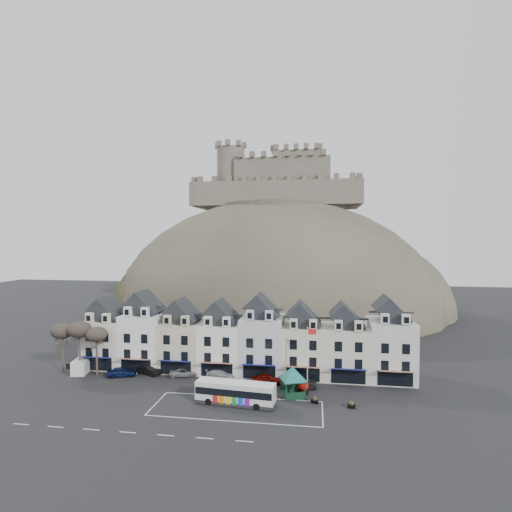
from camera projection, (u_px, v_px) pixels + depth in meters
The scene contains 21 objects.
ground at pixel (220, 411), 50.92m from camera, with size 300.00×300.00×0.00m, color black.
coach_bay_markings at pixel (237, 408), 51.86m from camera, with size 22.00×7.50×0.01m, color silver.
townhouse_terrace at pixel (243, 339), 66.46m from camera, with size 54.40×9.35×11.80m.
castle_hill at pixel (279, 313), 118.85m from camera, with size 100.00×76.00×68.00m.
castle at pixel (279, 181), 124.24m from camera, with size 50.20×22.20×22.00m.
tree_left_far at pixel (62, 331), 65.34m from camera, with size 3.61×3.61×8.24m.
tree_left_mid at pixel (79, 330), 64.87m from camera, with size 3.78×3.78×8.64m.
tree_left_near at pixel (96, 335), 64.46m from camera, with size 3.43×3.43×7.84m.
bus at pixel (235, 392), 53.06m from camera, with size 10.83×3.50×3.00m.
bus_shelter at pixel (293, 373), 55.63m from camera, with size 6.21×6.21×4.20m.
red_buoy at pixel (303, 387), 56.81m from camera, with size 1.52×1.52×1.87m.
flagpole at pixel (308, 354), 58.27m from camera, with size 1.33×0.18×9.20m.
white_van at pixel (83, 365), 66.16m from camera, with size 3.16×5.32×2.27m.
planter_west at pixel (315, 400), 53.44m from camera, with size 1.05×0.81×0.94m.
planter_east at pixel (351, 405), 51.90m from camera, with size 1.00×0.67×0.95m.
car_navy at pixel (122, 372), 63.87m from camera, with size 1.80×4.47×1.52m, color #0C173F.
car_black at pixel (149, 370), 64.95m from camera, with size 1.60×4.58×1.51m, color black.
car_silver at pixel (184, 372), 64.07m from camera, with size 2.11×4.50×1.27m, color gray.
car_white at pixel (221, 374), 63.16m from camera, with size 1.89×4.65×1.35m, color #BCBCBC.
car_maroon at pixel (267, 379), 60.57m from camera, with size 1.80×4.47×1.52m, color #620805.
car_charcoal at pixel (301, 383), 58.79m from camera, with size 1.66×4.76×1.57m, color black.
Camera 1 is at (12.06, -48.82, 21.90)m, focal length 28.00 mm.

